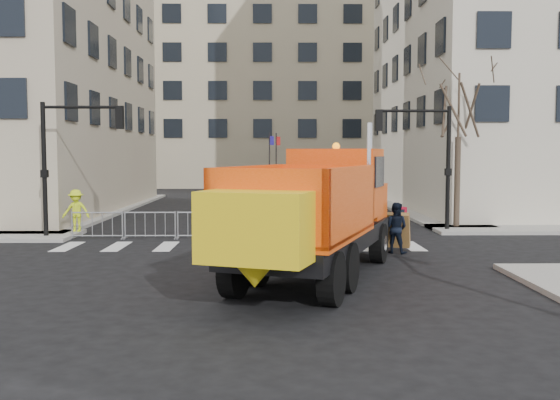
{
  "coord_description": "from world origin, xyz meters",
  "views": [
    {
      "loc": [
        1.0,
        -17.11,
        3.39
      ],
      "look_at": [
        1.22,
        2.5,
        1.93
      ],
      "focal_mm": 40.0,
      "sensor_mm": 36.0,
      "label": 1
    }
  ],
  "objects_px": {
    "newspaper_box": "(399,221)",
    "plow_truck": "(314,210)",
    "cop_b": "(396,228)",
    "worker": "(76,211)",
    "cop_c": "(337,224)",
    "cop_a": "(377,220)"
  },
  "relations": [
    {
      "from": "cop_c",
      "to": "newspaper_box",
      "type": "height_order",
      "value": "cop_c"
    },
    {
      "from": "plow_truck",
      "to": "cop_b",
      "type": "relative_size",
      "value": 6.51
    },
    {
      "from": "newspaper_box",
      "to": "plow_truck",
      "type": "bearing_deg",
      "value": -133.28
    },
    {
      "from": "plow_truck",
      "to": "worker",
      "type": "height_order",
      "value": "plow_truck"
    },
    {
      "from": "plow_truck",
      "to": "cop_c",
      "type": "relative_size",
      "value": 5.49
    },
    {
      "from": "worker",
      "to": "newspaper_box",
      "type": "relative_size",
      "value": 1.59
    },
    {
      "from": "cop_a",
      "to": "newspaper_box",
      "type": "relative_size",
      "value": 1.77
    },
    {
      "from": "plow_truck",
      "to": "cop_b",
      "type": "xyz_separation_m",
      "value": [
        3.07,
        4.45,
        -1.02
      ]
    },
    {
      "from": "cop_a",
      "to": "cop_b",
      "type": "xyz_separation_m",
      "value": [
        0.37,
        -1.57,
        -0.11
      ]
    },
    {
      "from": "cop_a",
      "to": "newspaper_box",
      "type": "height_order",
      "value": "cop_a"
    },
    {
      "from": "cop_c",
      "to": "newspaper_box",
      "type": "distance_m",
      "value": 5.12
    },
    {
      "from": "plow_truck",
      "to": "worker",
      "type": "relative_size",
      "value": 6.46
    },
    {
      "from": "cop_b",
      "to": "plow_truck",
      "type": "bearing_deg",
      "value": 84.16
    },
    {
      "from": "newspaper_box",
      "to": "worker",
      "type": "bearing_deg",
      "value": 157.94
    },
    {
      "from": "cop_a",
      "to": "cop_c",
      "type": "bearing_deg",
      "value": 17.15
    },
    {
      "from": "cop_b",
      "to": "worker",
      "type": "distance_m",
      "value": 13.3
    },
    {
      "from": "worker",
      "to": "plow_truck",
      "type": "bearing_deg",
      "value": -43.54
    },
    {
      "from": "newspaper_box",
      "to": "cop_b",
      "type": "bearing_deg",
      "value": -120.99
    },
    {
      "from": "cop_a",
      "to": "newspaper_box",
      "type": "distance_m",
      "value": 2.63
    },
    {
      "from": "cop_c",
      "to": "cop_a",
      "type": "bearing_deg",
      "value": 166.35
    },
    {
      "from": "cop_b",
      "to": "cop_c",
      "type": "height_order",
      "value": "cop_c"
    },
    {
      "from": "plow_truck",
      "to": "worker",
      "type": "bearing_deg",
      "value": 64.68
    }
  ]
}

